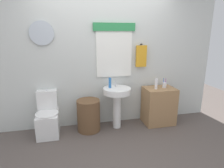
{
  "coord_description": "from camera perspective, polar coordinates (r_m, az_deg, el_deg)",
  "views": [
    {
      "loc": [
        -0.62,
        -2.33,
        1.73
      ],
      "look_at": [
        0.08,
        0.8,
        0.87
      ],
      "focal_mm": 30.36,
      "sensor_mm": 36.0,
      "label": 1
    }
  ],
  "objects": [
    {
      "name": "ground_plane",
      "position": [
        2.97,
        2.01,
        -20.59
      ],
      "size": [
        8.0,
        8.0,
        0.0
      ],
      "primitive_type": "plane",
      "color": "#564C47"
    },
    {
      "name": "wooden_cabinet",
      "position": [
        3.83,
        13.87,
        -6.34
      ],
      "size": [
        0.57,
        0.44,
        0.72
      ],
      "primitive_type": "cube",
      "color": "#9E754C",
      "rests_on": "ground_plane"
    },
    {
      "name": "faucet",
      "position": [
        3.52,
        1.05,
        0.06
      ],
      "size": [
        0.03,
        0.03,
        0.1
      ],
      "primitive_type": "cylinder",
      "color": "silver",
      "rests_on": "pedestal_sink"
    },
    {
      "name": "laundry_hamper",
      "position": [
        3.5,
        -7.05,
        -9.35
      ],
      "size": [
        0.41,
        0.41,
        0.58
      ],
      "primitive_type": "cylinder",
      "color": "brown",
      "rests_on": "ground_plane"
    },
    {
      "name": "toilet",
      "position": [
        3.54,
        -18.68,
        -9.65
      ],
      "size": [
        0.38,
        0.51,
        0.78
      ],
      "color": "white",
      "rests_on": "ground_plane"
    },
    {
      "name": "pedestal_sink",
      "position": [
        3.48,
        1.5,
        -4.32
      ],
      "size": [
        0.5,
        0.5,
        0.77
      ],
      "color": "white",
      "rests_on": "ground_plane"
    },
    {
      "name": "toothbrush_cup",
      "position": [
        3.77,
        15.5,
        -0.24
      ],
      "size": [
        0.08,
        0.08,
        0.18
      ],
      "color": "silver",
      "rests_on": "wooden_cabinet"
    },
    {
      "name": "lotion_bottle",
      "position": [
        3.62,
        13.18,
        0.06
      ],
      "size": [
        0.05,
        0.05,
        0.2
      ],
      "primitive_type": "cylinder",
      "color": "white",
      "rests_on": "wooden_cabinet"
    },
    {
      "name": "soap_bottle",
      "position": [
        3.41,
        -0.62,
        0.37
      ],
      "size": [
        0.05,
        0.05,
        0.19
      ],
      "primitive_type": "cylinder",
      "color": "#2D6BB7",
      "rests_on": "pedestal_sink"
    },
    {
      "name": "back_wall",
      "position": [
        3.56,
        -2.49,
        8.21
      ],
      "size": [
        4.4,
        0.18,
        2.6
      ],
      "color": "silver",
      "rests_on": "ground_plane"
    }
  ]
}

